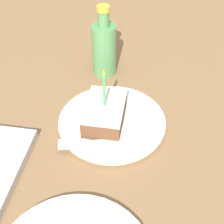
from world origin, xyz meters
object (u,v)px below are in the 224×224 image
(fork, at_px, (97,143))
(bottle, at_px, (104,48))
(plate, at_px, (112,122))
(cake_slice, at_px, (105,113))

(fork, distance_m, bottle, 0.27)
(plate, relative_size, cake_slice, 1.73)
(plate, height_order, fork, fork)
(fork, xyz_separation_m, bottle, (-0.03, 0.26, 0.06))
(fork, height_order, bottle, bottle)
(fork, bearing_deg, plate, 74.66)
(fork, relative_size, bottle, 0.99)
(plate, height_order, bottle, bottle)
(fork, bearing_deg, bottle, 96.80)
(plate, relative_size, fork, 1.30)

